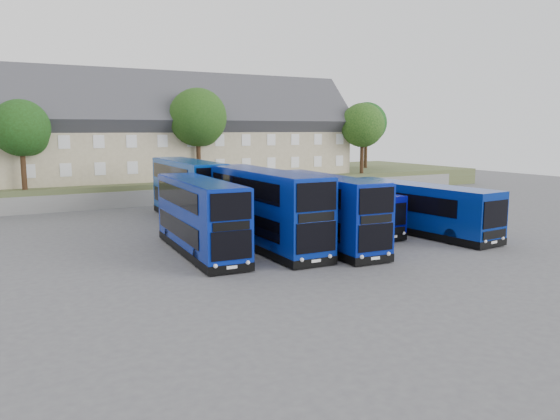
# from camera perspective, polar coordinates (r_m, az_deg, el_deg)

# --- Properties ---
(ground) EXTENTS (120.00, 120.00, 0.00)m
(ground) POSITION_cam_1_polar(r_m,az_deg,el_deg) (32.34, 4.39, -4.34)
(ground) COLOR #4C4C52
(ground) RESTS_ON ground
(retaining_wall) EXTENTS (70.00, 0.40, 1.50)m
(retaining_wall) POSITION_cam_1_polar(r_m,az_deg,el_deg) (53.61, -9.86, 1.48)
(retaining_wall) COLOR slate
(retaining_wall) RESTS_ON ground
(earth_bank) EXTENTS (80.00, 20.00, 2.00)m
(earth_bank) POSITION_cam_1_polar(r_m,az_deg,el_deg) (63.06, -12.86, 2.65)
(earth_bank) COLOR #515731
(earth_bank) RESTS_ON ground
(terrace_row) EXTENTS (48.00, 10.40, 11.20)m
(terrace_row) POSITION_cam_1_polar(r_m,az_deg,el_deg) (58.12, -14.79, 7.64)
(terrace_row) COLOR tan
(terrace_row) RESTS_ON earth_bank
(dd_front_left) EXTENTS (3.21, 10.83, 4.25)m
(dd_front_left) POSITION_cam_1_polar(r_m,az_deg,el_deg) (31.74, -8.36, -0.82)
(dd_front_left) COLOR #082094
(dd_front_left) RESTS_ON ground
(dd_front_mid) EXTENTS (2.94, 11.74, 4.64)m
(dd_front_mid) POSITION_cam_1_polar(r_m,az_deg,el_deg) (33.01, -1.44, -0.03)
(dd_front_mid) COLOR navy
(dd_front_mid) RESTS_ON ground
(dd_front_right) EXTENTS (3.16, 10.96, 4.30)m
(dd_front_right) POSITION_cam_1_polar(r_m,az_deg,el_deg) (33.44, 4.68, -0.23)
(dd_front_right) COLOR navy
(dd_front_right) RESTS_ON ground
(dd_rear_left) EXTENTS (3.19, 11.89, 4.69)m
(dd_rear_left) POSITION_cam_1_polar(r_m,az_deg,el_deg) (43.66, -9.58, 1.97)
(dd_rear_left) COLOR #083794
(dd_rear_left) RESTS_ON ground
(dd_rear_right) EXTENTS (3.33, 10.26, 4.01)m
(dd_rear_right) POSITION_cam_1_polar(r_m,az_deg,el_deg) (44.48, -2.84, 1.76)
(dd_rear_right) COLOR #091EA6
(dd_rear_right) RESTS_ON ground
(coach_east_a) EXTENTS (2.46, 10.76, 2.93)m
(coach_east_a) POSITION_cam_1_polar(r_m,az_deg,el_deg) (39.18, 6.65, 0.01)
(coach_east_a) COLOR #070988
(coach_east_a) RESTS_ON ground
(coach_east_b) EXTENTS (3.59, 12.60, 3.40)m
(coach_east_b) POSITION_cam_1_polar(r_m,az_deg,el_deg) (38.92, 14.10, 0.11)
(coach_east_b) COLOR navy
(coach_east_b) RESTS_ON ground
(tree_west) EXTENTS (4.80, 4.80, 7.65)m
(tree_west) POSITION_cam_1_polar(r_m,az_deg,el_deg) (51.52, -25.29, 7.55)
(tree_west) COLOR #382314
(tree_west) RESTS_ON earth_bank
(tree_mid) EXTENTS (5.76, 5.76, 9.18)m
(tree_mid) POSITION_cam_1_polar(r_m,az_deg,el_deg) (55.47, -8.48, 9.32)
(tree_mid) COLOR #382314
(tree_mid) RESTS_ON earth_bank
(tree_east) EXTENTS (5.12, 5.12, 8.16)m
(tree_east) POSITION_cam_1_polar(r_m,az_deg,el_deg) (64.86, 8.66, 8.58)
(tree_east) COLOR #382314
(tree_east) RESTS_ON earth_bank
(tree_far) EXTENTS (5.44, 5.44, 8.67)m
(tree_far) POSITION_cam_1_polar(r_m,az_deg,el_deg) (74.07, 9.05, 8.81)
(tree_far) COLOR #382314
(tree_far) RESTS_ON earth_bank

